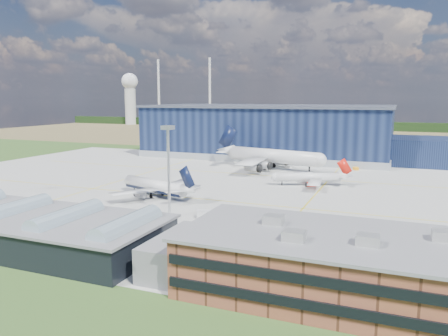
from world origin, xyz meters
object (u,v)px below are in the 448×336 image
Objects in this scene: gse_tug_b at (20,202)px; car_b at (47,223)px; gse_tug_c at (356,169)px; gse_van_c at (303,250)px; light_mast_center at (168,156)px; gse_van_a at (207,214)px; ops_building at (333,264)px; airliner_widebody at (273,149)px; car_a at (295,215)px; gse_cart_a at (309,174)px; airliner_navy at (154,179)px; airliner_red at (308,172)px; hangar at (274,133)px; gse_cart_b at (289,167)px.

gse_tug_b is 25.90m from car_b.
gse_van_c is at bearing -112.12° from gse_tug_c.
gse_van_a is at bearing 8.79° from light_mast_center.
light_mast_center reaches higher than gse_tug_b.
airliner_widebody reaches higher than ops_building.
light_mast_center is at bearing 41.02° from gse_tug_b.
car_a is at bearing 46.24° from gse_tug_b.
car_a is (8.33, -59.97, -0.13)m from gse_cart_a.
airliner_red is (40.04, 34.00, -0.69)m from airliner_navy.
airliner_red reaches higher than gse_tug_b.
gse_tug_c is 0.78× the size of car_b.
ops_building is at bearing -82.22° from car_b.
gse_van_c reaches higher than gse_van_a.
gse_tug_b is (-90.19, 25.11, -4.12)m from ops_building.
car_a is at bearing -170.44° from airliner_navy.
airliner_red is (24.93, 52.00, -10.84)m from light_mast_center.
hangar is 135.59m from gse_tug_b.
gse_tug_b is at bearing -105.83° from airliner_widebody.
gse_tug_b is at bearing -152.73° from gse_tug_c.
hangar is 4.47× the size of airliner_navy.
gse_cart_b is at bearing -65.82° from hangar.
airliner_widebody reaches higher than gse_van_c.
gse_van_c is at bearing -70.29° from car_b.
ops_building is 43.19m from car_a.
gse_tug_c is at bearing -35.43° from gse_van_a.
car_b is at bearing -173.22° from gse_cart_b.
gse_tug_b is 107.26m from gse_cart_b.
gse_cart_b is at bearing 167.36° from gse_tug_c.
ops_building is 118.34m from airliner_widebody.
gse_cart_a is at bearing -101.38° from airliner_red.
gse_tug_b is 1.16× the size of gse_cart_b.
car_b is at bearing 132.96° from car_a.
gse_cart_b is at bearing 83.69° from light_mast_center.
gse_cart_a is (36.73, 52.23, -4.55)m from airliner_navy.
gse_cart_b is at bearing 63.80° from airliner_widebody.
airliner_widebody is (-40.62, 111.09, 3.89)m from ops_building.
ops_building reaches higher than gse_tug_b.
gse_van_c reaches higher than car_b.
gse_van_a reaches higher than gse_tug_b.
airliner_navy reaches higher than gse_cart_a.
gse_cart_b is at bearing -88.27° from airliner_red.
airliner_widebody reaches higher than gse_cart_a.
gse_tug_b is 100.53m from gse_cart_a.
ops_building is at bearing 19.28° from gse_tug_b.
airliner_navy is 62.84m from gse_van_c.
airliner_widebody is 21.86m from gse_cart_a.
car_a is at bearing -44.03° from car_b.
gse_cart_a is at bearing 72.89° from light_mast_center.
gse_cart_b is (-0.04, 85.79, -0.47)m from gse_van_a.
light_mast_center is at bearing -33.96° from car_b.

